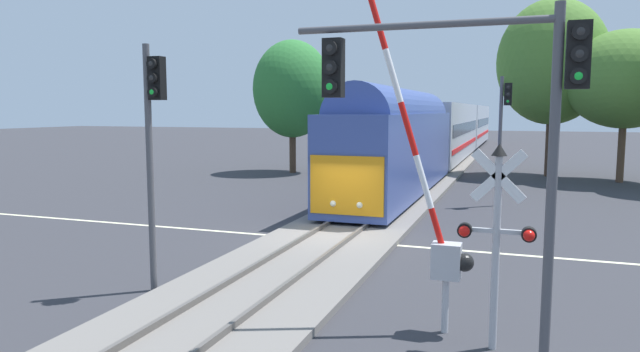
{
  "coord_description": "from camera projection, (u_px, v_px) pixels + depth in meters",
  "views": [
    {
      "loc": [
        5.83,
        -17.94,
        4.38
      ],
      "look_at": [
        -0.99,
        1.44,
        2.0
      ],
      "focal_mm": 31.93,
      "sensor_mm": 36.0,
      "label": 1
    }
  ],
  "objects": [
    {
      "name": "traffic_signal_median",
      "position": [
        153.0,
        128.0,
        13.37
      ],
      "size": [
        0.53,
        0.38,
        5.92
      ],
      "color": "#4C4C51",
      "rests_on": "ground"
    },
    {
      "name": "railway_track",
      "position": [
        333.0,
        238.0,
        19.23
      ],
      "size": [
        4.4,
        80.0,
        0.32
      ],
      "color": "slate",
      "rests_on": "ground"
    },
    {
      "name": "oak_far_right",
      "position": [
        626.0,
        79.0,
        34.05
      ],
      "size": [
        7.04,
        7.04,
        9.18
      ],
      "color": "brown",
      "rests_on": "ground"
    },
    {
      "name": "traffic_signal_near_right",
      "position": [
        477.0,
        101.0,
        9.0
      ],
      "size": [
        4.64,
        0.38,
        6.0
      ],
      "color": "#4C4C51",
      "rests_on": "ground"
    },
    {
      "name": "ground_plane",
      "position": [
        333.0,
        240.0,
        19.24
      ],
      "size": [
        220.0,
        220.0,
        0.0
      ],
      "primitive_type": "plane",
      "color": "#333338"
    },
    {
      "name": "traffic_signal_far_side",
      "position": [
        504.0,
        120.0,
        25.67
      ],
      "size": [
        0.53,
        0.38,
        5.9
      ],
      "color": "#4C4C51",
      "rests_on": "ground"
    },
    {
      "name": "oak_behind_train",
      "position": [
        292.0,
        89.0,
        39.47
      ],
      "size": [
        5.48,
        5.48,
        9.22
      ],
      "color": "#4C3828",
      "rests_on": "ground"
    },
    {
      "name": "commuter_train",
      "position": [
        449.0,
        129.0,
        49.37
      ],
      "size": [
        3.04,
        66.15,
        5.16
      ],
      "color": "#384C93",
      "rests_on": "railway_track"
    },
    {
      "name": "crossing_gate_near",
      "position": [
        439.0,
        228.0,
        11.11
      ],
      "size": [
        2.19,
        0.4,
        6.66
      ],
      "color": "#B7B7BC",
      "rests_on": "ground"
    },
    {
      "name": "crossing_signal_mast",
      "position": [
        497.0,
        226.0,
        10.21
      ],
      "size": [
        1.36,
        0.44,
        3.8
      ],
      "color": "#B2B2B7",
      "rests_on": "ground"
    },
    {
      "name": "elm_centre_background",
      "position": [
        552.0,
        62.0,
        37.08
      ],
      "size": [
        7.02,
        7.02,
        11.58
      ],
      "color": "#4C3828",
      "rests_on": "ground"
    },
    {
      "name": "road_centre_stripe",
      "position": [
        333.0,
        240.0,
        19.24
      ],
      "size": [
        44.0,
        0.2,
        0.01
      ],
      "color": "beige",
      "rests_on": "ground"
    }
  ]
}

